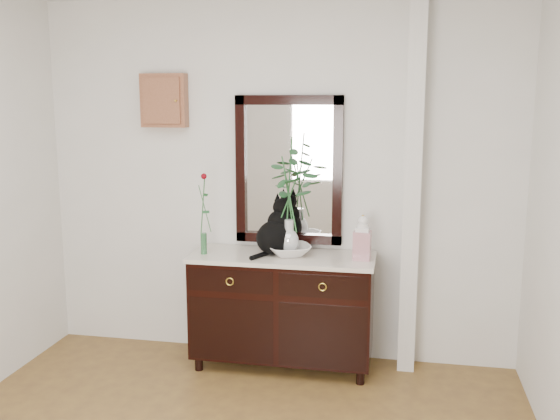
% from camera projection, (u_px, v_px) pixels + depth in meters
% --- Properties ---
extents(wall_back, '(3.60, 0.04, 2.70)m').
position_uv_depth(wall_back, '(276.00, 182.00, 4.67)').
color(wall_back, silver).
rests_on(wall_back, ground).
extents(pilaster, '(0.12, 0.20, 2.70)m').
position_uv_depth(pilaster, '(412.00, 187.00, 4.41)').
color(pilaster, silver).
rests_on(pilaster, ground).
extents(sideboard, '(1.33, 0.52, 0.82)m').
position_uv_depth(sideboard, '(283.00, 305.00, 4.57)').
color(sideboard, black).
rests_on(sideboard, ground).
extents(wall_mirror, '(0.80, 0.06, 1.10)m').
position_uv_depth(wall_mirror, '(289.00, 170.00, 4.63)').
color(wall_mirror, black).
rests_on(wall_mirror, wall_back).
extents(key_cabinet, '(0.35, 0.10, 0.40)m').
position_uv_depth(key_cabinet, '(164.00, 101.00, 4.69)').
color(key_cabinet, brown).
rests_on(key_cabinet, wall_back).
extents(cat, '(0.41, 0.44, 0.41)m').
position_uv_depth(cat, '(276.00, 226.00, 4.52)').
color(cat, black).
rests_on(cat, sideboard).
extents(lotus_bowl, '(0.40, 0.40, 0.08)m').
position_uv_depth(lotus_bowl, '(289.00, 250.00, 4.50)').
color(lotus_bowl, white).
rests_on(lotus_bowl, sideboard).
extents(vase_branches, '(0.52, 0.52, 0.85)m').
position_uv_depth(vase_branches, '(289.00, 195.00, 4.42)').
color(vase_branches, silver).
rests_on(vase_branches, lotus_bowl).
extents(bud_vase_rose, '(0.08, 0.08, 0.60)m').
position_uv_depth(bud_vase_rose, '(203.00, 213.00, 4.49)').
color(bud_vase_rose, '#30643B').
rests_on(bud_vase_rose, sideboard).
extents(ginger_jar, '(0.13, 0.13, 0.32)m').
position_uv_depth(ginger_jar, '(362.00, 237.00, 4.36)').
color(ginger_jar, silver).
rests_on(ginger_jar, sideboard).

